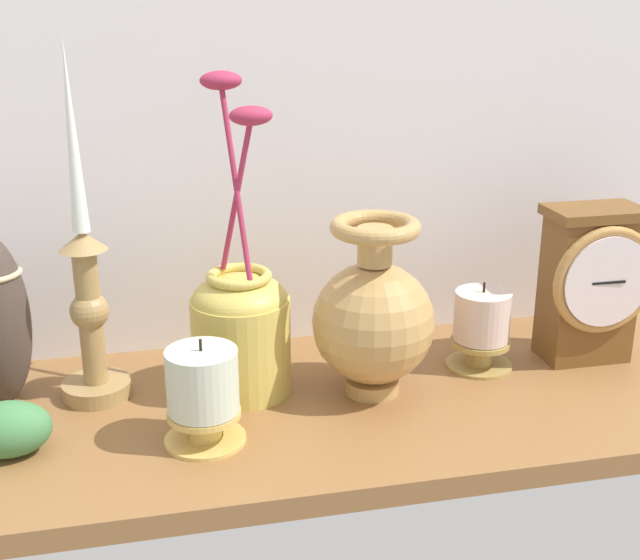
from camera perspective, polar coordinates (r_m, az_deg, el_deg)
name	(u,v)px	position (r cm, az deg, el deg)	size (l,w,h in cm)	color
ground_plane	(349,405)	(93.68, 2.05, -8.65)	(100.00, 36.00, 2.40)	brown
back_wall	(314,82)	(101.22, -0.41, 13.54)	(120.00, 2.00, 65.00)	silver
mantel_clock	(591,283)	(103.53, 18.23, -0.17)	(13.06, 7.79, 18.97)	brown
candlestick_tall_left	(88,296)	(91.67, -15.75, -1.10)	(7.60, 7.60, 39.07)	#A3814D
brass_vase_bulbous	(373,317)	(90.49, 3.71, -2.57)	(13.52, 13.52, 20.13)	tan
brass_vase_jar	(241,324)	(91.53, -5.51, -3.03)	(11.03, 11.03, 35.08)	#CCB551
pillar_candle_front	(481,328)	(99.81, 11.10, -3.25)	(7.97, 7.97, 10.71)	#A98E48
pillar_candle_near_clock	(203,393)	(82.77, -8.09, -7.78)	(8.22, 8.22, 11.11)	#D5B35A
ivy_sprig	(8,429)	(86.35, -20.79, -9.63)	(8.37, 5.86, 5.53)	#417D47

